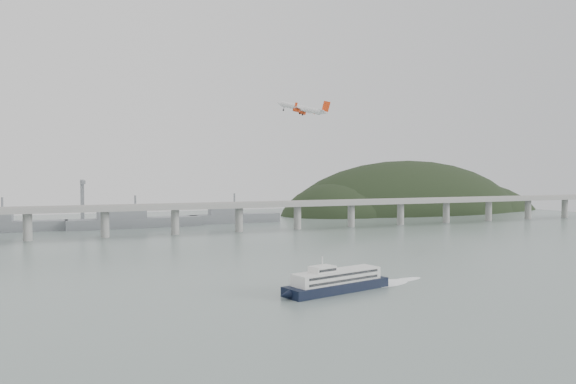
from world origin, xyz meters
name	(u,v)px	position (x,y,z in m)	size (l,w,h in m)	color
ground	(337,278)	(0.00, 0.00, 0.00)	(900.00, 900.00, 0.00)	slate
bridge	(213,210)	(-1.15, 200.00, 17.65)	(800.00, 22.00, 23.90)	gray
headland	(418,228)	(285.18, 331.75, -19.34)	(365.00, 155.00, 156.00)	black
ferry	(337,281)	(-13.21, -24.78, 3.89)	(74.99, 26.47, 14.34)	black
airliner	(302,109)	(23.48, 88.29, 84.36)	(27.23, 27.56, 10.94)	white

